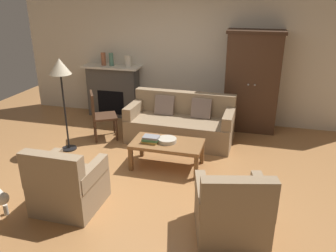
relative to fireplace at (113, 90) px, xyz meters
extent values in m
plane|color=#B27A47|center=(1.55, -2.30, -0.57)|extent=(9.60, 9.60, 0.00)
cube|color=silver|center=(1.55, 0.25, 0.83)|extent=(7.20, 0.10, 2.80)
cube|color=#4C4947|center=(0.00, 0.00, -0.03)|extent=(1.10, 0.36, 1.08)
cube|color=black|center=(0.00, -0.18, -0.23)|extent=(0.60, 0.01, 0.52)
cube|color=white|center=(0.00, -0.02, 0.53)|extent=(1.26, 0.48, 0.04)
cube|color=#472D1E|center=(2.95, -0.08, 0.37)|extent=(1.00, 0.52, 1.88)
cube|color=#3C271A|center=(2.95, -0.08, 1.34)|extent=(1.06, 0.55, 0.06)
sphere|color=#ADAFB5|center=(2.89, -0.35, 0.41)|extent=(0.04, 0.04, 0.04)
sphere|color=#ADAFB5|center=(3.01, -0.35, 0.41)|extent=(0.04, 0.04, 0.04)
cube|color=#937A5B|center=(1.75, -1.06, -0.35)|extent=(1.92, 0.89, 0.44)
cube|color=#937A5B|center=(1.76, -0.72, 0.08)|extent=(1.90, 0.23, 0.42)
cube|color=#937A5B|center=(0.87, -1.03, -0.02)|extent=(0.18, 0.80, 0.22)
cube|color=#937A5B|center=(2.63, -1.08, -0.02)|extent=(0.18, 0.80, 0.22)
cube|color=#7F6B60|center=(1.41, -0.85, 0.04)|extent=(0.36, 0.20, 0.37)
cube|color=#7F6B60|center=(2.11, -0.87, 0.04)|extent=(0.36, 0.20, 0.37)
cube|color=olive|center=(1.78, -2.07, -0.17)|extent=(1.10, 0.60, 0.05)
cube|color=brown|center=(1.27, -2.33, -0.38)|extent=(0.06, 0.06, 0.37)
cube|color=brown|center=(2.29, -2.33, -0.38)|extent=(0.06, 0.06, 0.37)
cube|color=brown|center=(1.27, -1.81, -0.38)|extent=(0.06, 0.06, 0.37)
cube|color=brown|center=(2.29, -1.81, -0.38)|extent=(0.06, 0.06, 0.37)
cylinder|color=beige|center=(1.78, -2.06, -0.12)|extent=(0.29, 0.29, 0.06)
cube|color=gold|center=(1.53, -2.14, -0.13)|extent=(0.26, 0.19, 0.03)
cube|color=#427A4C|center=(1.53, -2.14, -0.10)|extent=(0.25, 0.18, 0.04)
cube|color=gray|center=(1.54, -2.13, -0.06)|extent=(0.24, 0.17, 0.03)
cylinder|color=#A86042|center=(-0.18, -0.02, 0.69)|extent=(0.10, 0.10, 0.27)
cylinder|color=slate|center=(0.00, -0.02, 0.69)|extent=(0.09, 0.09, 0.27)
cylinder|color=beige|center=(0.38, -0.02, 0.67)|extent=(0.14, 0.14, 0.23)
cube|color=#997F60|center=(0.86, -3.40, -0.36)|extent=(0.76, 0.76, 0.42)
cube|color=#997F60|center=(0.86, -3.71, 0.08)|extent=(0.76, 0.16, 0.46)
cube|color=#997F60|center=(1.19, -3.41, -0.05)|extent=(0.12, 0.70, 0.20)
cube|color=#997F60|center=(0.53, -3.40, -0.05)|extent=(0.12, 0.70, 0.20)
cube|color=#997F60|center=(2.89, -3.42, -0.36)|extent=(0.92, 0.92, 0.42)
cube|color=#997F60|center=(2.96, -3.72, 0.08)|extent=(0.78, 0.34, 0.46)
cube|color=#997F60|center=(3.21, -3.34, -0.05)|extent=(0.29, 0.71, 0.20)
cube|color=#997F60|center=(2.57, -3.50, -0.05)|extent=(0.29, 0.71, 0.20)
cube|color=#472D1E|center=(0.35, -1.26, -0.14)|extent=(0.60, 0.60, 0.04)
cylinder|color=#472D1E|center=(0.61, -1.33, -0.36)|extent=(0.04, 0.04, 0.41)
cylinder|color=#472D1E|center=(0.42, -1.00, -0.36)|extent=(0.04, 0.04, 0.41)
cylinder|color=#472D1E|center=(0.29, -1.52, -0.36)|extent=(0.04, 0.04, 0.41)
cylinder|color=#472D1E|center=(0.09, -1.19, -0.36)|extent=(0.04, 0.04, 0.41)
cube|color=#472D1E|center=(0.18, -1.36, 0.11)|extent=(0.26, 0.40, 0.45)
cylinder|color=black|center=(-0.06, -1.89, -0.56)|extent=(0.26, 0.26, 0.02)
cylinder|color=black|center=(-0.06, -1.89, 0.11)|extent=(0.03, 0.03, 1.36)
cone|color=beige|center=(-0.06, -1.89, 0.90)|extent=(0.36, 0.36, 0.26)
sphere|color=beige|center=(0.26, -3.89, -0.26)|extent=(0.15, 0.15, 0.15)
cylinder|color=beige|center=(0.17, -3.79, -0.50)|extent=(0.06, 0.06, 0.14)
camera|label=1|loc=(3.02, -6.67, 2.00)|focal=36.10mm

